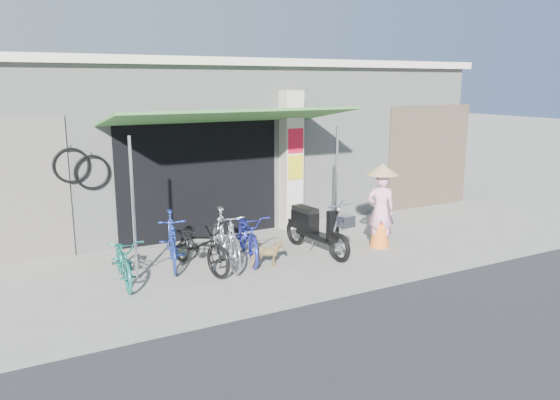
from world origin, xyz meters
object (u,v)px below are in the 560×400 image
moped (315,228)px  bike_teal (124,259)px  bike_blue (172,240)px  bike_navy (248,235)px  bike_silver (225,238)px  street_dog (267,255)px  nun (381,206)px  bike_black (199,244)px

moped → bike_teal: bearing=171.8°
bike_blue → bike_navy: size_ratio=0.94×
bike_silver → bike_blue: bearing=161.1°
bike_teal → moped: (3.55, -0.08, 0.08)m
street_dog → moped: (1.20, 0.37, 0.24)m
bike_blue → moped: size_ratio=0.86×
moped → nun: bearing=-18.8°
bike_teal → street_dog: bearing=-6.3°
bike_silver → street_dog: 0.80m
bike_teal → bike_black: (1.28, 0.04, 0.06)m
bike_black → bike_navy: size_ratio=1.03×
bike_black → bike_navy: (1.00, 0.13, -0.01)m
bike_navy → moped: size_ratio=0.92×
bike_blue → bike_silver: size_ratio=0.95×
nun → moped: bearing=18.9°
moped → nun: (1.32, -0.28, 0.35)m
bike_navy → bike_black: bearing=-158.5°
street_dog → nun: size_ratio=0.35×
street_dog → bike_black: bearing=72.6°
bike_silver → bike_navy: bearing=22.1°
bike_silver → street_dog: bearing=-33.1°
bike_black → bike_silver: (0.49, -0.01, 0.05)m
bike_teal → moped: moped is taller
bike_navy → street_dog: bearing=-69.4°
bike_teal → nun: 4.91m
bike_teal → bike_blue: 1.03m
bike_blue → moped: 2.67m
bike_blue → bike_silver: 0.93m
bike_blue → bike_black: (0.35, -0.39, -0.02)m
bike_silver → nun: size_ratio=1.02×
bike_teal → bike_blue: size_ratio=0.94×
bike_blue → bike_navy: bike_blue is taller
bike_black → moped: 2.28m
bike_teal → street_dog: size_ratio=2.63×
street_dog → moped: bearing=-65.4°
street_dog → nun: nun is taller
moped → bike_black: bearing=170.1°
bike_teal → moped: bearing=3.4°
bike_blue → bike_navy: (1.35, -0.26, -0.04)m
bike_navy → street_dog: bike_navy is taller
street_dog → moped: size_ratio=0.31×
moped → nun: nun is taller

